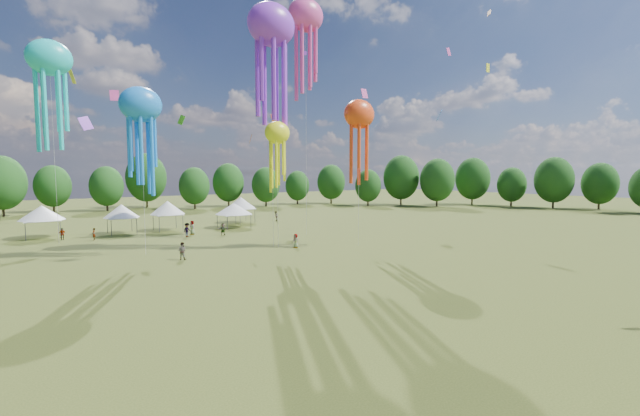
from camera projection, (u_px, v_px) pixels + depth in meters
ground at (536, 347)px, 20.73m from camera, size 300.00×300.00×0.00m
spectator_near at (182, 251)px, 41.47m from camera, size 1.08×1.06×1.76m
spectators_far at (208, 228)px, 58.66m from camera, size 33.69×25.55×1.92m
festival_tents at (168, 208)px, 63.09m from camera, size 34.07×10.86×4.45m
show_kites at (231, 74)px, 48.91m from camera, size 33.33×25.02×31.55m
treeline at (145, 185)px, 68.63m from camera, size 201.57×95.24×13.43m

